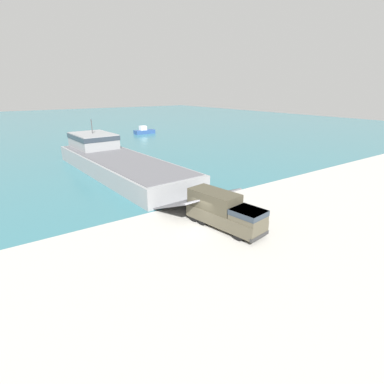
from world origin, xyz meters
TOP-DOWN VIEW (x-y plane):
  - ground_plane at (0.00, 0.00)m, footprint 240.00×240.00m
  - water_surface at (0.00, 95.55)m, footprint 240.00×180.00m
  - landing_craft at (1.44, 23.42)m, footprint 10.03×36.88m
  - military_truck at (2.06, -1.53)m, footprint 3.59×8.11m
  - soldier_on_ramp at (4.52, -0.09)m, footprint 0.45×0.50m
  - moored_boat_b at (23.73, 58.31)m, footprint 5.85×2.39m
  - cargo_crate at (2.81, -2.82)m, footprint 0.82×0.86m

SIDE VIEW (x-z plane):
  - ground_plane at x=0.00m, z-range 0.00..0.00m
  - water_surface at x=0.00m, z-range 0.00..0.01m
  - cargo_crate at x=2.81m, z-range 0.00..0.56m
  - moored_boat_b at x=23.73m, z-range -0.38..1.86m
  - soldier_on_ramp at x=4.52m, z-range 0.14..1.87m
  - military_truck at x=2.06m, z-range 0.04..3.26m
  - landing_craft at x=1.44m, z-range -1.88..5.43m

